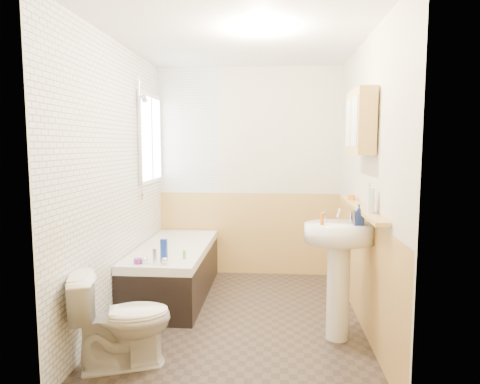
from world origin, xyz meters
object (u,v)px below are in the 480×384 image
object	(u,v)px
bathtub	(174,269)
sink	(339,257)
pine_shelf	(361,208)
medicine_cabinet	(360,122)
toilet	(122,320)

from	to	relation	value
bathtub	sink	size ratio (longest dim) A/B	1.52
bathtub	pine_shelf	distance (m)	2.06
bathtub	medicine_cabinet	xyz separation A→B (m)	(1.74, -0.71, 1.49)
toilet	sink	bearing A→B (deg)	-90.19
bathtub	medicine_cabinet	world-z (taller)	medicine_cabinet
bathtub	pine_shelf	bearing A→B (deg)	-21.81
sink	medicine_cabinet	world-z (taller)	medicine_cabinet
bathtub	toilet	size ratio (longest dim) A/B	2.33
sink	pine_shelf	bearing A→B (deg)	41.55
sink	bathtub	bearing A→B (deg)	148.40
toilet	sink	distance (m)	1.73
toilet	pine_shelf	bearing A→B (deg)	-86.92
bathtub	sink	distance (m)	1.85
pine_shelf	medicine_cabinet	world-z (taller)	medicine_cabinet
sink	pine_shelf	size ratio (longest dim) A/B	0.72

